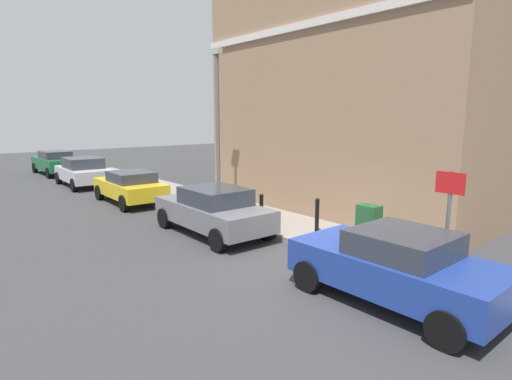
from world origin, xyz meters
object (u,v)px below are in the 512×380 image
car_green (55,162)px  bollard_far_kerb (261,209)px  street_sign (449,209)px  bollard_near_cabinet (317,214)px  car_blue (396,266)px  car_grey (213,210)px  car_silver (83,171)px  lamppost (218,122)px  car_yellow (130,186)px  utility_cabinet (368,229)px

car_green → bollard_far_kerb: size_ratio=4.21×
bollard_far_kerb → street_sign: street_sign is taller
bollard_near_cabinet → street_sign: size_ratio=0.45×
car_blue → bollard_far_kerb: 5.55m
car_grey → car_silver: car_silver is taller
lamppost → car_blue: bearing=-102.1°
car_green → bollard_near_cabinet: (2.24, -19.44, -0.06)m
car_blue → bollard_near_cabinet: 4.37m
bollard_near_cabinet → street_sign: (-0.64, -4.08, 0.96)m
bollard_near_cabinet → bollard_far_kerb: bearing=117.3°
street_sign → lamppost: size_ratio=0.40×
car_blue → car_grey: size_ratio=0.94×
car_grey → bollard_far_kerb: size_ratio=4.03×
car_yellow → car_silver: car_silver is taller
car_grey → lamppost: size_ratio=0.73×
car_silver → car_yellow: bearing=-177.4°
car_blue → utility_cabinet: car_blue is taller
car_silver → bollard_far_kerb: bearing=-171.7°
street_sign → lamppost: lamppost is taller
car_grey → street_sign: street_sign is taller
car_grey → car_silver: (-0.19, 11.60, 0.02)m
car_yellow → car_green: size_ratio=0.91×
car_green → utility_cabinet: (2.14, -21.28, -0.08)m
car_blue → car_yellow: bearing=-0.0°
car_silver → bollard_near_cabinet: 14.06m
lamppost → car_silver: bearing=102.4°
bollard_near_cabinet → bollard_far_kerb: 1.75m
car_grey → bollard_near_cabinet: car_grey is taller
utility_cabinet → street_sign: 2.51m
utility_cabinet → lamppost: lamppost is taller
lamppost → utility_cabinet: bearing=-88.7°
car_blue → street_sign: (1.44, -0.23, 0.92)m
car_silver → street_sign: size_ratio=1.78×
car_yellow → utility_cabinet: car_yellow is taller
car_grey → street_sign: (1.46, -6.35, 0.92)m
car_grey → bollard_far_kerb: (1.29, -0.72, -0.04)m
car_green → bollard_far_kerb: 17.94m
bollard_near_cabinet → bollard_far_kerb: size_ratio=1.00×
car_grey → lamppost: 3.95m
bollard_near_cabinet → car_green: bearing=96.6°
car_blue → car_silver: size_ratio=0.96×
lamppost → car_yellow: bearing=118.2°
car_grey → street_sign: 6.58m
utility_cabinet → street_sign: size_ratio=0.50×
car_blue → street_sign: size_ratio=1.71×
street_sign → car_yellow: bearing=97.1°
street_sign → utility_cabinet: bearing=76.5°
car_green → bollard_far_kerb: (1.44, -17.89, -0.06)m
car_silver → utility_cabinet: size_ratio=3.57×
car_grey → car_green: 17.17m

